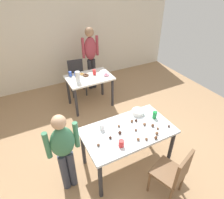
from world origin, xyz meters
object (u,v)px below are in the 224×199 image
(dining_table_far, at_px, (90,82))
(pitcher_far, at_px, (78,77))
(mixing_bowl, at_px, (138,112))
(soda_can, at_px, (155,115))
(chair_near_table, at_px, (174,172))
(dining_table_near, at_px, (128,134))
(chair_far_table, at_px, (77,75))
(person_adult_far, at_px, (91,54))
(person_girl_near, at_px, (64,149))

(dining_table_far, bearing_deg, pitcher_far, -158.00)
(mixing_bowl, height_order, soda_can, soda_can)
(dining_table_far, height_order, mixing_bowl, mixing_bowl)
(chair_near_table, relative_size, mixing_bowl, 4.25)
(dining_table_near, bearing_deg, chair_far_table, 88.59)
(pitcher_far, bearing_deg, person_adult_far, 52.65)
(chair_far_table, distance_m, pitcher_far, 0.93)
(person_girl_near, bearing_deg, pitcher_far, 64.85)
(dining_table_near, xyz_separation_m, chair_near_table, (0.27, -0.76, -0.16))
(chair_near_table, relative_size, chair_far_table, 1.00)
(chair_far_table, bearing_deg, mixing_bowl, -82.97)
(chair_far_table, relative_size, mixing_bowl, 4.25)
(person_girl_near, distance_m, soda_can, 1.49)
(chair_far_table, relative_size, pitcher_far, 3.55)
(chair_far_table, bearing_deg, dining_table_near, -91.41)
(chair_near_table, height_order, person_girl_near, person_girl_near)
(dining_table_far, distance_m, pitcher_far, 0.40)
(pitcher_far, bearing_deg, chair_near_table, -80.51)
(dining_table_far, xyz_separation_m, pitcher_far, (-0.30, -0.12, 0.24))
(mixing_bowl, bearing_deg, soda_can, -51.05)
(soda_can, bearing_deg, chair_far_table, 100.31)
(mixing_bowl, xyz_separation_m, pitcher_far, (-0.51, 1.50, 0.09))
(dining_table_near, height_order, person_adult_far, person_adult_far)
(dining_table_near, bearing_deg, soda_can, 5.00)
(chair_near_table, bearing_deg, person_adult_far, 86.11)
(mixing_bowl, bearing_deg, pitcher_far, 108.64)
(person_adult_far, height_order, pitcher_far, person_adult_far)
(person_girl_near, bearing_deg, mixing_bowl, 9.44)
(person_girl_near, relative_size, person_adult_far, 0.83)
(dining_table_far, xyz_separation_m, person_girl_near, (-1.10, -1.84, 0.17))
(dining_table_far, bearing_deg, dining_table_near, -94.22)
(dining_table_far, relative_size, chair_far_table, 1.15)
(soda_can, bearing_deg, person_adult_far, 90.65)
(dining_table_near, distance_m, person_girl_near, 0.98)
(person_girl_near, distance_m, person_adult_far, 2.97)
(chair_near_table, xyz_separation_m, chair_far_table, (-0.20, 3.35, 0.00))
(person_adult_far, bearing_deg, pitcher_far, -127.35)
(person_adult_far, bearing_deg, dining_table_near, -100.70)
(pitcher_far, bearing_deg, soda_can, -68.36)
(chair_far_table, height_order, mixing_bowl, chair_far_table)
(mixing_bowl, xyz_separation_m, soda_can, (0.18, -0.22, 0.02))
(dining_table_far, relative_size, mixing_bowl, 4.90)
(dining_table_near, relative_size, person_girl_near, 1.02)
(chair_near_table, relative_size, person_girl_near, 0.65)
(chair_near_table, distance_m, person_girl_near, 1.50)
(pitcher_far, bearing_deg, person_girl_near, -115.15)
(chair_near_table, bearing_deg, pitcher_far, 99.49)
(dining_table_near, height_order, chair_near_table, chair_near_table)
(chair_near_table, height_order, soda_can, soda_can)
(dining_table_far, distance_m, soda_can, 1.89)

